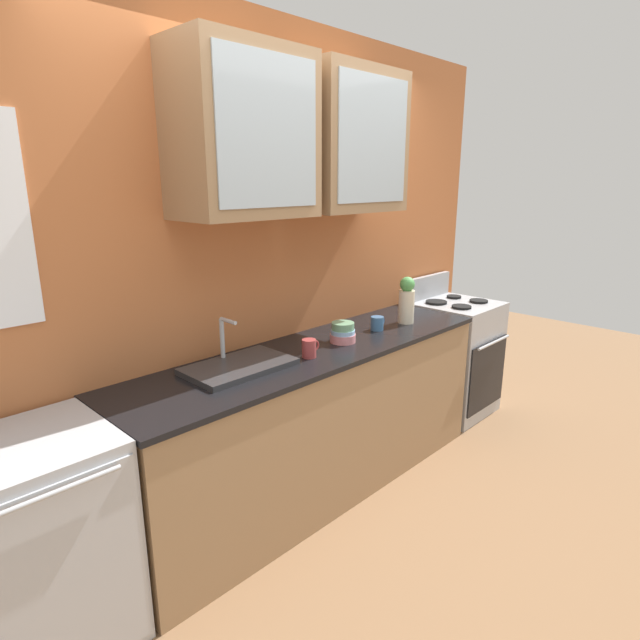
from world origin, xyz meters
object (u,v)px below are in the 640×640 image
(sink_faucet, at_px, (239,365))
(dishwasher, at_px, (35,550))
(bowl_stack, at_px, (343,333))
(cup_near_sink, at_px, (309,348))
(stove_range, at_px, (454,356))
(vase, at_px, (407,300))
(cup_near_bowls, at_px, (377,323))

(sink_faucet, relative_size, dishwasher, 0.60)
(bowl_stack, distance_m, cup_near_sink, 0.33)
(bowl_stack, bearing_deg, cup_near_sink, -171.10)
(stove_range, height_order, bowl_stack, stove_range)
(stove_range, height_order, sink_faucet, sink_faucet)
(stove_range, bearing_deg, bowl_stack, -178.82)
(stove_range, relative_size, dishwasher, 1.20)
(dishwasher, bearing_deg, vase, -1.06)
(stove_range, relative_size, sink_faucet, 2.00)
(dishwasher, bearing_deg, sink_faucet, 2.89)
(dishwasher, bearing_deg, cup_near_bowls, -0.36)
(sink_faucet, xyz_separation_m, cup_near_bowls, (1.04, -0.06, 0.02))
(bowl_stack, distance_m, cup_near_bowls, 0.34)
(vase, bearing_deg, sink_faucet, 175.83)
(cup_near_bowls, distance_m, dishwasher, 2.13)
(cup_near_bowls, bearing_deg, sink_faucet, 176.44)
(stove_range, distance_m, sink_faucet, 2.12)
(bowl_stack, xyz_separation_m, dishwasher, (-1.73, 0.02, -0.50))
(bowl_stack, bearing_deg, vase, -1.85)
(vase, bearing_deg, stove_range, 3.61)
(sink_faucet, xyz_separation_m, bowl_stack, (0.70, -0.08, 0.04))
(vase, relative_size, dishwasher, 0.35)
(bowl_stack, bearing_deg, sink_faucet, 173.84)
(bowl_stack, relative_size, cup_near_sink, 1.32)
(sink_faucet, bearing_deg, cup_near_sink, -18.62)
(bowl_stack, height_order, dishwasher, bowl_stack)
(bowl_stack, xyz_separation_m, cup_near_sink, (-0.33, -0.05, -0.01))
(sink_faucet, relative_size, vase, 1.73)
(cup_near_sink, bearing_deg, cup_near_bowls, 5.30)
(bowl_stack, relative_size, dishwasher, 0.17)
(stove_range, xyz_separation_m, sink_faucet, (-2.07, 0.05, 0.46))
(stove_range, height_order, cup_near_sink, stove_range)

